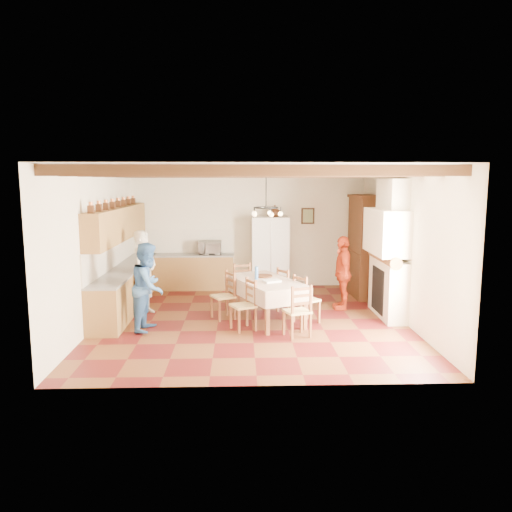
{
  "coord_description": "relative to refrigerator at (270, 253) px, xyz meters",
  "views": [
    {
      "loc": [
        -0.24,
        -9.69,
        2.78
      ],
      "look_at": [
        0.1,
        0.3,
        1.25
      ],
      "focal_mm": 35.0,
      "sensor_mm": 36.0,
      "label": 1
    }
  ],
  "objects": [
    {
      "name": "chandelier",
      "position": [
        -0.27,
        -2.99,
        1.32
      ],
      "size": [
        0.47,
        0.47,
        0.03
      ],
      "primitive_type": "torus",
      "color": "black",
      "rests_on": "ground"
    },
    {
      "name": "countertop_back",
      "position": [
        -2.1,
        0.02,
        -0.05
      ],
      "size": [
        2.34,
        0.62,
        0.04
      ],
      "primitive_type": "cube",
      "color": "slate",
      "rests_on": "lower_cabinets_back"
    },
    {
      "name": "backsplash_left",
      "position": [
        -3.54,
        -1.88,
        0.27
      ],
      "size": [
        0.03,
        4.3,
        0.6
      ],
      "primitive_type": "cube",
      "color": "silver",
      "rests_on": "ground"
    },
    {
      "name": "fridge_vase",
      "position": [
        0.12,
        0.0,
        1.07
      ],
      "size": [
        0.29,
        0.29,
        0.29
      ],
      "primitive_type": "imported",
      "rotation": [
        0.0,
        0.0,
        -0.02
      ],
      "color": "#3D2310",
      "rests_on": "refrigerator"
    },
    {
      "name": "upper_cabinets",
      "position": [
        -3.38,
        -1.88,
        0.92
      ],
      "size": [
        0.35,
        4.2,
        0.7
      ],
      "primitive_type": "cube",
      "color": "brown",
      "rests_on": "ground"
    },
    {
      "name": "ceiling",
      "position": [
        -0.55,
        -2.93,
        2.08
      ],
      "size": [
        6.0,
        6.5,
        0.02
      ],
      "primitive_type": "cube",
      "color": "silver",
      "rests_on": "ground"
    },
    {
      "name": "lower_cabinets_left",
      "position": [
        -3.25,
        -1.88,
        -0.5
      ],
      "size": [
        0.6,
        4.3,
        0.86
      ],
      "primitive_type": "cube",
      "color": "brown",
      "rests_on": "ground"
    },
    {
      "name": "wall_left",
      "position": [
        -3.56,
        -2.93,
        0.57
      ],
      "size": [
        0.02,
        6.5,
        3.0
      ],
      "primitive_type": "cube",
      "color": "beige",
      "rests_on": "ground"
    },
    {
      "name": "person_woman_blue",
      "position": [
        -2.47,
        -3.51,
        -0.11
      ],
      "size": [
        0.74,
        0.89,
        1.64
      ],
      "primitive_type": "imported",
      "rotation": [
        0.0,
        0.0,
        1.42
      ],
      "color": "#3A68A8",
      "rests_on": "floor"
    },
    {
      "name": "ceiling_beams",
      "position": [
        -0.55,
        -2.93,
        1.98
      ],
      "size": [
        6.0,
        6.3,
        0.16
      ],
      "primitive_type": null,
      "color": "#3A2313",
      "rests_on": "ground"
    },
    {
      "name": "dining_table",
      "position": [
        -0.27,
        -2.99,
        -0.18
      ],
      "size": [
        1.65,
        2.13,
        0.83
      ],
      "rotation": [
        0.0,
        0.0,
        0.41
      ],
      "color": "beige",
      "rests_on": "floor"
    },
    {
      "name": "wall_right",
      "position": [
        2.46,
        -2.93,
        0.57
      ],
      "size": [
        0.02,
        6.5,
        3.0
      ],
      "primitive_type": "cube",
      "color": "beige",
      "rests_on": "ground"
    },
    {
      "name": "chair_left_far",
      "position": [
        -1.12,
        -2.83,
        -0.45
      ],
      "size": [
        0.55,
        0.56,
        0.96
      ],
      "primitive_type": null,
      "rotation": [
        0.0,
        0.0,
        -1.09
      ],
      "color": "brown",
      "rests_on": "floor"
    },
    {
      "name": "wall_front",
      "position": [
        -0.55,
        -6.19,
        0.57
      ],
      "size": [
        6.0,
        0.02,
        3.0
      ],
      "primitive_type": "cube",
      "color": "beige",
      "rests_on": "ground"
    },
    {
      "name": "lower_cabinets_back",
      "position": [
        -2.1,
        0.02,
        -0.5
      ],
      "size": [
        2.3,
        0.6,
        0.86
      ],
      "primitive_type": "cube",
      "color": "brown",
      "rests_on": "ground"
    },
    {
      "name": "wall_back",
      "position": [
        -0.55,
        0.33,
        0.57
      ],
      "size": [
        6.0,
        0.02,
        3.0
      ],
      "primitive_type": "cube",
      "color": "beige",
      "rests_on": "ground"
    },
    {
      "name": "chair_right_far",
      "position": [
        0.26,
        -2.38,
        -0.45
      ],
      "size": [
        0.56,
        0.57,
        0.96
      ],
      "primitive_type": null,
      "rotation": [
        0.0,
        0.0,
        2.11
      ],
      "color": "brown",
      "rests_on": "floor"
    },
    {
      "name": "chair_left_near",
      "position": [
        -0.72,
        -3.59,
        -0.45
      ],
      "size": [
        0.54,
        0.55,
        0.96
      ],
      "primitive_type": null,
      "rotation": [
        0.0,
        0.0,
        -1.13
      ],
      "color": "brown",
      "rests_on": "floor"
    },
    {
      "name": "hutch",
      "position": [
        2.2,
        -0.91,
        0.29
      ],
      "size": [
        0.6,
        1.35,
        2.43
      ],
      "primitive_type": null,
      "rotation": [
        0.0,
        0.0,
        0.03
      ],
      "color": "#3D2310",
      "rests_on": "floor"
    },
    {
      "name": "person_woman_red",
      "position": [
        1.44,
        -2.12,
        -0.13
      ],
      "size": [
        0.45,
        0.96,
        1.59
      ],
      "primitive_type": "imported",
      "rotation": [
        0.0,
        0.0,
        -1.64
      ],
      "color": "#B33114",
      "rests_on": "floor"
    },
    {
      "name": "fireplace",
      "position": [
        2.17,
        -2.73,
        0.47
      ],
      "size": [
        0.56,
        1.6,
        2.8
      ],
      "primitive_type": null,
      "color": "beige",
      "rests_on": "ground"
    },
    {
      "name": "floor",
      "position": [
        -0.55,
        -2.93,
        -0.94
      ],
      "size": [
        6.0,
        6.5,
        0.02
      ],
      "primitive_type": "cube",
      "color": "#531313",
      "rests_on": "ground"
    },
    {
      "name": "wall_picture",
      "position": [
        1.0,
        0.3,
        0.92
      ],
      "size": [
        0.34,
        0.03,
        0.42
      ],
      "primitive_type": "cube",
      "color": "#332214",
      "rests_on": "ground"
    },
    {
      "name": "chair_right_near",
      "position": [
        0.52,
        -3.15,
        -0.45
      ],
      "size": [
        0.56,
        0.57,
        0.96
      ],
      "primitive_type": null,
      "rotation": [
        0.0,
        0.0,
        2.15
      ],
      "color": "brown",
      "rests_on": "floor"
    },
    {
      "name": "refrigerator",
      "position": [
        0.0,
        0.0,
        0.0
      ],
      "size": [
        0.93,
        0.77,
        1.86
      ],
      "primitive_type": "cube",
      "rotation": [
        0.0,
        0.0,
        -0.01
      ],
      "color": "white",
      "rests_on": "floor"
    },
    {
      "name": "chair_end_far",
      "position": [
        -0.68,
        -1.91,
        -0.45
      ],
      "size": [
        0.52,
        0.51,
        0.96
      ],
      "primitive_type": null,
      "rotation": [
        0.0,
        0.0,
        0.3
      ],
      "color": "brown",
      "rests_on": "floor"
    },
    {
      "name": "microwave",
      "position": [
        -1.54,
        0.02,
        0.14
      ],
      "size": [
        0.6,
        0.42,
        0.33
      ],
      "primitive_type": "imported",
      "rotation": [
        0.0,
        0.0,
        0.04
      ],
      "color": "silver",
      "rests_on": "countertop_back"
    },
    {
      "name": "chair_end_near",
      "position": [
        0.24,
        -4.02,
        -0.45
      ],
      "size": [
        0.53,
        0.52,
        0.96
      ],
      "primitive_type": null,
      "rotation": [
        0.0,
        0.0,
        3.49
      ],
      "color": "brown",
      "rests_on": "floor"
    },
    {
      "name": "backsplash_back",
      "position": [
        -2.1,
        0.31,
        0.27
      ],
      "size": [
        2.3,
        0.03,
        0.6
      ],
      "primitive_type": "cube",
      "color": "silver",
      "rests_on": "ground"
    },
    {
      "name": "countertop_left",
      "position": [
        -3.25,
        -1.88,
        -0.05
      ],
      "size": [
        0.62,
        4.3,
        0.04
      ],
      "primitive_type": "cube",
      "color": "slate",
      "rests_on": "lower_cabinets_left"
    },
    {
      "name": "person_man",
      "position": [
        -2.75,
        -2.41,
        -0.05
      ],
      "size": [
        0.64,
        0.75,
        1.76
      ],
      "primitive_type": "imported",
      "rotation": [
        0.0,
        0.0,
        1.18
      ],
      "color": "beige",
      "rests_on": "floor"
    }
  ]
}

